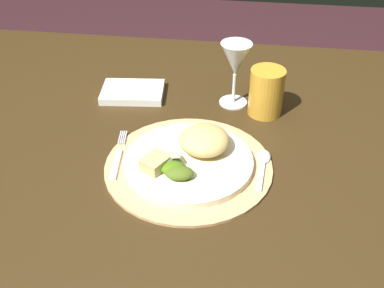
% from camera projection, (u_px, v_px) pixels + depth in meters
% --- Properties ---
extents(dining_table, '(1.30, 1.09, 0.73)m').
position_uv_depth(dining_table, '(167.00, 196.00, 1.06)').
color(dining_table, '#372611').
rests_on(dining_table, ground).
extents(placemat, '(0.33, 0.33, 0.01)m').
position_uv_depth(placemat, '(189.00, 166.00, 0.93)').
color(placemat, tan).
rests_on(placemat, dining_table).
extents(dinner_plate, '(0.25, 0.25, 0.01)m').
position_uv_depth(dinner_plate, '(189.00, 162.00, 0.92)').
color(dinner_plate, '#EDE5C7').
rests_on(dinner_plate, placemat).
extents(pasta_serving, '(0.12, 0.12, 0.05)m').
position_uv_depth(pasta_serving, '(204.00, 140.00, 0.93)').
color(pasta_serving, '#E8BA6D').
rests_on(pasta_serving, dinner_plate).
extents(salad_greens, '(0.08, 0.08, 0.03)m').
position_uv_depth(salad_greens, '(174.00, 167.00, 0.88)').
color(salad_greens, '#4E5935').
rests_on(salad_greens, dinner_plate).
extents(bread_piece, '(0.06, 0.07, 0.02)m').
position_uv_depth(bread_piece, '(154.00, 163.00, 0.89)').
color(bread_piece, tan).
rests_on(bread_piece, dinner_plate).
extents(fork, '(0.03, 0.16, 0.00)m').
position_uv_depth(fork, '(118.00, 157.00, 0.94)').
color(fork, silver).
rests_on(fork, placemat).
extents(spoon, '(0.03, 0.13, 0.01)m').
position_uv_depth(spoon, '(263.00, 162.00, 0.93)').
color(spoon, silver).
rests_on(spoon, placemat).
extents(napkin, '(0.16, 0.12, 0.02)m').
position_uv_depth(napkin, '(133.00, 92.00, 1.15)').
color(napkin, white).
rests_on(napkin, dining_table).
extents(wine_glass, '(0.07, 0.07, 0.15)m').
position_uv_depth(wine_glass, '(236.00, 61.00, 1.06)').
color(wine_glass, silver).
rests_on(wine_glass, dining_table).
extents(amber_tumbler, '(0.08, 0.08, 0.11)m').
position_uv_depth(amber_tumbler, '(266.00, 92.00, 1.06)').
color(amber_tumbler, gold).
rests_on(amber_tumbler, dining_table).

